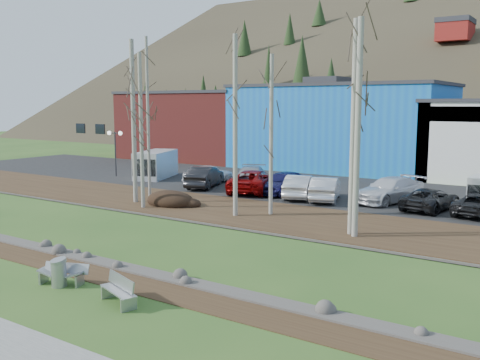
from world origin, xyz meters
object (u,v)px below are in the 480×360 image
Objects in this scene: seagull at (123,295)px; car_5 at (300,186)px; car_0 at (208,174)px; car_4 at (283,183)px; litter_bin at (59,274)px; car_6 at (430,199)px; car_9 at (325,189)px; bench_damaged at (63,274)px; car_1 at (205,177)px; car_7 at (390,190)px; van_grey at (155,165)px; car_3 at (250,177)px; bench_intact at (119,290)px; car_2 at (254,181)px; street_lamp at (115,141)px.

seagull is 20.26m from car_5.
car_5 is at bearing 174.63° from car_0.
car_0 is 7.36m from car_4.
car_0 is (-9.79, 21.84, 0.45)m from litter_bin.
car_4 reaches higher than car_6.
car_4 is 1.01× the size of car_9.
car_1 is at bearing 93.72° from bench_damaged.
car_9 is at bearing -6.57° from car_4.
van_grey is at bearing -161.43° from car_7.
seagull is (2.91, 0.26, -0.28)m from litter_bin.
litter_bin is 2.94m from seagull.
car_4 is at bearing -43.09° from car_3.
bench_intact is at bearing -82.25° from seagull.
car_2 is at bearing -75.58° from car_3.
street_lamp reaches higher than bench_damaged.
car_0 is at bearing 114.15° from litter_bin.
car_3 is (3.91, 0.02, 0.01)m from car_0.
car_1 is at bearing 123.50° from car_0.
street_lamp is 26.78m from car_6.
litter_bin is 0.17× the size of van_grey.
car_6 is 1.00× the size of car_9.
bench_intact is 23.37m from car_1.
car_1 is at bearing 139.32° from bench_intact.
van_grey is (-9.71, 0.12, 0.35)m from car_3.
car_1 is 0.88× the size of car_7.
car_6 is 3.06m from car_7.
bench_damaged is 0.38× the size of car_9.
street_lamp is 4.18m from van_grey.
street_lamp is 0.70× the size of van_grey.
seagull is at bearing 86.27° from car_6.
car_2 is 12.18m from car_6.
bench_damaged is 0.37× the size of car_1.
car_9 is at bearing 161.67° from car_5.
bench_damaged is 22.12m from car_7.
car_0 is at bearing 112.52° from seagull.
van_grey is at bearing 3.94° from car_0.
car_5 is (8.03, 0.00, -0.03)m from car_1.
car_3 is at bearing 105.06° from litter_bin.
litter_bin is at bearing -100.80° from car_3.
car_1 is 1.03× the size of car_4.
seagull is at bearing -70.25° from van_grey.
car_5 is at bearing -18.33° from car_9.
car_3 is at bearing -174.30° from car_0.
car_4 is 1.77m from car_5.
car_5 reaches higher than seagull.
litter_bin is at bearing -57.48° from street_lamp.
car_9 is at bearing 13.69° from car_6.
van_grey reaches higher than bench_damaged.
van_grey is at bearing 125.35° from litter_bin.
car_6 is at bearing 162.59° from car_1.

